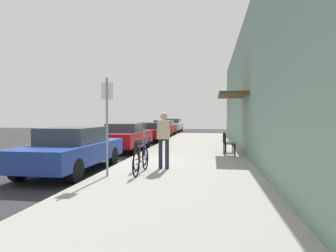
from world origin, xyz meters
The scene contains 15 objects.
ground_plane centered at (0.00, 0.00, 0.00)m, with size 60.00×60.00×0.00m, color #2D2D30.
sidewalk_slab centered at (2.25, 2.00, 0.06)m, with size 4.50×32.00×0.12m, color #9E9B93.
building_facade centered at (4.65, 2.01, 2.98)m, with size 1.40×32.00×5.97m.
parked_car_0 centered at (-1.10, -1.28, 0.71)m, with size 1.80×4.40×1.37m.
parked_car_1 centered at (-1.10, 4.16, 0.72)m, with size 1.80×4.40×1.36m.
parked_car_2 centered at (-1.10, 9.77, 0.69)m, with size 1.80×4.40×1.30m.
parked_car_3 centered at (-1.10, 15.49, 0.72)m, with size 1.80×4.40×1.38m.
parked_car_4 centered at (-1.10, 21.48, 0.76)m, with size 1.80×4.40×1.47m.
parking_meter centered at (0.45, 1.66, 0.89)m, with size 0.12×0.10×1.32m.
street_sign centered at (0.40, -2.26, 1.64)m, with size 0.32×0.06×2.60m.
bicycle_0 centered at (0.98, -0.95, 0.48)m, with size 0.46×1.71×0.90m.
bicycle_1 centered at (1.19, -1.77, 0.48)m, with size 0.46×1.71×0.90m.
cafe_chair_0 centered at (3.79, 2.50, 0.62)m, with size 0.51×0.51×0.87m.
cafe_chair_1 centered at (3.79, 3.43, 0.62)m, with size 0.53×0.53×0.87m.
pedestrian_standing centered at (1.70, -0.98, 1.12)m, with size 0.36×0.22×1.70m.
Camera 1 is at (3.14, -9.44, 1.69)m, focal length 30.50 mm.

